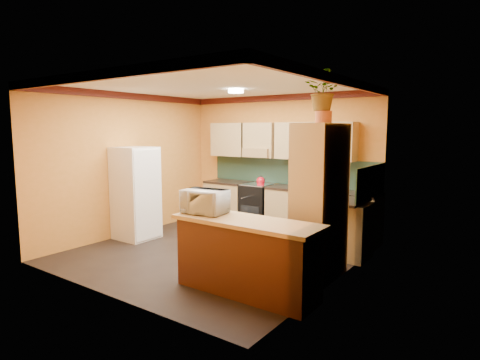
% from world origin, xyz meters
% --- Properties ---
extents(room_shell, '(4.24, 4.24, 2.72)m').
position_xyz_m(room_shell, '(0.02, 0.28, 2.09)').
color(room_shell, black).
rests_on(room_shell, ground).
extents(base_cabinets_back, '(3.65, 0.60, 0.88)m').
position_xyz_m(base_cabinets_back, '(0.30, 1.80, 0.44)').
color(base_cabinets_back, tan).
rests_on(base_cabinets_back, ground).
extents(countertop_back, '(3.65, 0.62, 0.04)m').
position_xyz_m(countertop_back, '(0.30, 1.80, 0.90)').
color(countertop_back, black).
rests_on(countertop_back, base_cabinets_back).
extents(stove, '(0.58, 0.58, 0.91)m').
position_xyz_m(stove, '(-0.32, 1.80, 0.46)').
color(stove, black).
rests_on(stove, ground).
extents(kettle, '(0.22, 0.22, 0.18)m').
position_xyz_m(kettle, '(-0.22, 1.75, 1.00)').
color(kettle, red).
rests_on(kettle, stove).
extents(sink, '(0.48, 0.40, 0.03)m').
position_xyz_m(sink, '(1.08, 1.80, 0.94)').
color(sink, silver).
rests_on(sink, countertop_back).
extents(base_cabinets_right, '(0.60, 0.80, 0.88)m').
position_xyz_m(base_cabinets_right, '(1.80, 1.02, 0.44)').
color(base_cabinets_right, tan).
rests_on(base_cabinets_right, ground).
extents(countertop_right, '(0.62, 0.80, 0.04)m').
position_xyz_m(countertop_right, '(1.80, 1.02, 0.90)').
color(countertop_right, black).
rests_on(countertop_right, base_cabinets_right).
extents(fridge, '(0.68, 0.66, 1.70)m').
position_xyz_m(fridge, '(-1.75, -0.15, 0.85)').
color(fridge, white).
rests_on(fridge, ground).
extents(pantry, '(0.48, 0.90, 2.10)m').
position_xyz_m(pantry, '(1.85, -0.02, 1.05)').
color(pantry, tan).
rests_on(pantry, ground).
extents(fern_pot, '(0.22, 0.22, 0.16)m').
position_xyz_m(fern_pot, '(1.85, 0.03, 2.18)').
color(fern_pot, '#A95129').
rests_on(fern_pot, pantry).
extents(fern, '(0.55, 0.51, 0.52)m').
position_xyz_m(fern, '(1.85, 0.03, 2.52)').
color(fern, tan).
rests_on(fern, fern_pot).
extents(breakfast_bar, '(1.80, 0.55, 0.88)m').
position_xyz_m(breakfast_bar, '(1.36, -1.05, 0.44)').
color(breakfast_bar, '#472010').
rests_on(breakfast_bar, ground).
extents(bar_top, '(1.90, 0.65, 0.05)m').
position_xyz_m(bar_top, '(1.36, -1.05, 0.91)').
color(bar_top, tan).
rests_on(bar_top, breakfast_bar).
extents(microwave, '(0.60, 0.45, 0.31)m').
position_xyz_m(microwave, '(0.70, -1.05, 1.09)').
color(microwave, white).
rests_on(microwave, bar_top).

